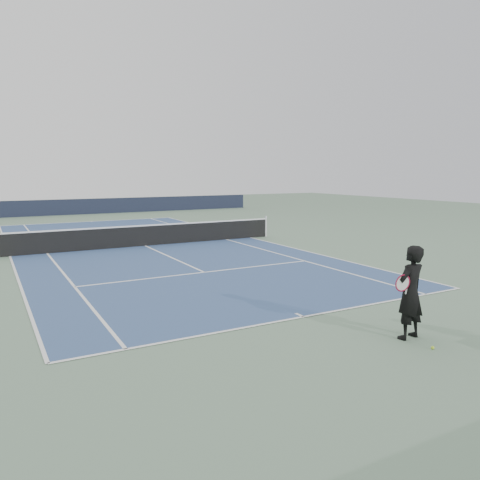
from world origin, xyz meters
TOP-DOWN VIEW (x-y plane):
  - ground at (0.00, 0.00)m, footprint 80.00×80.00m
  - court_surface at (0.00, 0.00)m, footprint 10.97×23.77m
  - tennis_net at (0.00, 0.00)m, footprint 12.90×0.10m
  - windscreen_far at (0.00, 17.88)m, footprint 30.00×0.25m
  - tennis_player at (1.02, -13.99)m, footprint 0.84×0.60m
  - tennis_ball at (0.96, -14.64)m, footprint 0.06×0.06m

SIDE VIEW (x-z plane):
  - ground at x=0.00m, z-range 0.00..0.00m
  - court_surface at x=0.00m, z-range 0.00..0.01m
  - tennis_ball at x=0.96m, z-range 0.00..0.06m
  - tennis_net at x=0.00m, z-range -0.03..1.04m
  - windscreen_far at x=0.00m, z-range 0.00..1.20m
  - tennis_player at x=1.02m, z-range 0.00..1.89m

